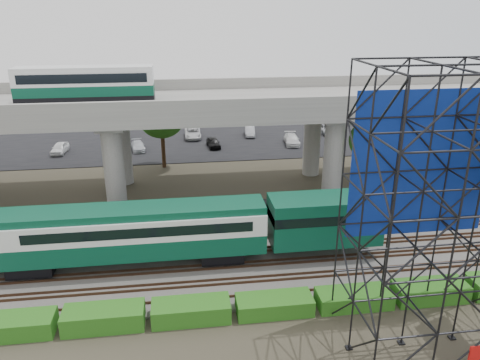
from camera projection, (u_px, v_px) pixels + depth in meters
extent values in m
plane|color=#474233|center=(247.00, 275.00, 32.22)|extent=(140.00, 140.00, 0.00)
cube|color=slate|center=(243.00, 259.00, 34.05)|extent=(90.00, 12.00, 0.20)
cube|color=black|center=(230.00, 212.00, 41.95)|extent=(90.00, 5.00, 0.08)
cube|color=black|center=(210.00, 141.00, 63.75)|extent=(90.00, 18.00, 0.08)
cube|color=#486177|center=(201.00, 108.00, 84.17)|extent=(140.00, 40.00, 0.03)
cube|color=#472D1E|center=(254.00, 294.00, 29.60)|extent=(90.00, 0.08, 0.16)
cube|color=#472D1E|center=(250.00, 282.00, 30.94)|extent=(90.00, 0.08, 0.16)
cube|color=#472D1E|center=(249.00, 277.00, 31.46)|extent=(90.00, 0.08, 0.16)
cube|color=#472D1E|center=(246.00, 266.00, 32.79)|extent=(90.00, 0.08, 0.16)
cube|color=#472D1E|center=(245.00, 262.00, 33.31)|extent=(90.00, 0.08, 0.16)
cube|color=#472D1E|center=(242.00, 252.00, 34.65)|extent=(90.00, 0.08, 0.16)
cube|color=#472D1E|center=(241.00, 249.00, 35.17)|extent=(90.00, 0.08, 0.16)
cube|color=#472D1E|center=(238.00, 240.00, 36.51)|extent=(90.00, 0.08, 0.16)
cube|color=#472D1E|center=(237.00, 236.00, 37.03)|extent=(90.00, 0.08, 0.16)
cube|color=#472D1E|center=(235.00, 228.00, 38.36)|extent=(90.00, 0.08, 0.16)
cube|color=black|center=(33.00, 265.00, 31.95)|extent=(3.00, 2.20, 0.90)
cube|color=black|center=(222.00, 252.00, 33.60)|extent=(3.00, 2.20, 0.90)
cube|color=#09452F|center=(128.00, 244.00, 32.37)|extent=(19.00, 3.00, 1.40)
cube|color=silver|center=(126.00, 225.00, 31.86)|extent=(19.00, 3.00, 1.50)
cube|color=#09452F|center=(125.00, 212.00, 31.51)|extent=(19.00, 2.60, 0.50)
cube|color=black|center=(141.00, 223.00, 31.97)|extent=(15.00, 3.06, 0.70)
cube|color=#09452F|center=(324.00, 219.00, 33.80)|extent=(8.00, 3.00, 3.40)
cube|color=#9E9B93|center=(222.00, 105.00, 44.05)|extent=(80.00, 12.00, 1.20)
cube|color=#9E9B93|center=(229.00, 105.00, 38.31)|extent=(80.00, 0.50, 1.10)
cube|color=#9E9B93|center=(217.00, 84.00, 48.98)|extent=(80.00, 0.50, 1.10)
cylinder|color=#9E9B93|center=(114.00, 168.00, 41.15)|extent=(1.80, 1.80, 8.00)
cylinder|color=#9E9B93|center=(122.00, 146.00, 47.64)|extent=(1.80, 1.80, 8.00)
cube|color=#9E9B93|center=(115.00, 118.00, 43.10)|extent=(2.40, 9.00, 0.60)
cylinder|color=#9E9B93|center=(333.00, 159.00, 43.69)|extent=(1.80, 1.80, 8.00)
cylinder|color=#9E9B93|center=(312.00, 139.00, 50.18)|extent=(1.80, 1.80, 8.00)
cube|color=#9E9B93|center=(324.00, 112.00, 45.64)|extent=(2.40, 9.00, 0.60)
cylinder|color=#9E9B93|center=(468.00, 133.00, 52.47)|extent=(1.80, 1.80, 8.00)
cube|color=black|center=(87.00, 99.00, 42.16)|extent=(12.00, 2.50, 0.70)
cube|color=#09452F|center=(86.00, 90.00, 41.88)|extent=(12.00, 2.50, 0.90)
cube|color=silver|center=(85.00, 77.00, 41.50)|extent=(12.00, 2.50, 1.30)
cube|color=black|center=(85.00, 77.00, 41.48)|extent=(11.00, 2.56, 0.80)
cube|color=silver|center=(84.00, 68.00, 41.22)|extent=(12.00, 2.40, 0.30)
cube|color=navy|center=(422.00, 165.00, 25.50)|extent=(8.10, 0.08, 8.25)
cube|color=black|center=(427.00, 340.00, 25.92)|extent=(9.36, 6.36, 0.08)
cube|color=#205B14|center=(13.00, 326.00, 26.26)|extent=(4.60, 1.80, 1.10)
cube|color=#205B14|center=(104.00, 318.00, 26.88)|extent=(4.60, 1.80, 1.20)
cube|color=#205B14|center=(191.00, 311.00, 27.53)|extent=(4.60, 1.80, 1.15)
cube|color=#205B14|center=(274.00, 305.00, 28.18)|extent=(4.60, 1.80, 1.03)
cube|color=#205B14|center=(354.00, 298.00, 28.82)|extent=(4.60, 1.80, 1.01)
cube|color=#205B14|center=(430.00, 291.00, 29.44)|extent=(4.60, 1.80, 1.12)
cylinder|color=#382314|center=(372.00, 173.00, 44.76)|extent=(0.44, 0.44, 4.80)
ellipsoid|color=#205B14|center=(376.00, 141.00, 43.64)|extent=(4.94, 4.94, 4.18)
cylinder|color=#382314|center=(163.00, 147.00, 52.89)|extent=(0.44, 0.44, 4.80)
ellipsoid|color=#205B14|center=(162.00, 119.00, 51.76)|extent=(4.94, 4.94, 4.18)
imported|color=black|center=(133.00, 211.00, 40.39)|extent=(5.08, 2.40, 1.40)
imported|color=white|center=(60.00, 148.00, 58.31)|extent=(1.84, 3.96, 1.31)
imported|color=#B7BBC0|center=(123.00, 136.00, 63.91)|extent=(1.48, 3.39, 1.08)
imported|color=#BABDC3|center=(138.00, 146.00, 59.57)|extent=(2.15, 4.02, 1.11)
imported|color=silver|center=(193.00, 133.00, 65.08)|extent=(2.20, 4.74, 1.31)
imported|color=black|center=(213.00, 143.00, 60.77)|extent=(1.85, 3.79, 1.24)
imported|color=#9A9BA1|center=(250.00, 131.00, 66.12)|extent=(1.70, 3.88, 1.24)
imported|color=silver|center=(292.00, 139.00, 62.09)|extent=(2.33, 4.65, 1.30)
imported|color=#9DA1A5|center=(327.00, 129.00, 67.55)|extent=(2.18, 4.68, 1.30)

